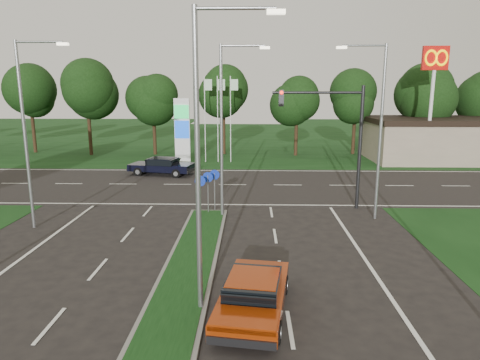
{
  "coord_description": "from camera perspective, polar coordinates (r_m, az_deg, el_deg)",
  "views": [
    {
      "loc": [
        2.36,
        -6.18,
        6.75
      ],
      "look_at": [
        1.78,
        15.34,
        2.2
      ],
      "focal_mm": 32.0,
      "sensor_mm": 36.0,
      "label": 1
    }
  ],
  "objects": [
    {
      "name": "median_kerb",
      "position": [
        12.41,
        -10.35,
        -20.92
      ],
      "size": [
        2.0,
        26.0,
        0.12
      ],
      "primitive_type": "cube",
      "color": "slate",
      "rests_on": "ground"
    },
    {
      "name": "gas_pylon",
      "position": [
        39.86,
        -7.39,
        6.72
      ],
      "size": [
        5.8,
        1.26,
        8.0
      ],
      "color": "silver",
      "rests_on": "ground"
    },
    {
      "name": "navy_sedan",
      "position": [
        35.04,
        -10.37,
        1.87
      ],
      "size": [
        5.36,
        3.05,
        1.39
      ],
      "rotation": [
        0.0,
        0.0,
        1.36
      ],
      "color": "black",
      "rests_on": "ground"
    },
    {
      "name": "treeline_far",
      "position": [
        46.17,
        -1.3,
        12.04
      ],
      "size": [
        6.0,
        6.0,
        9.9
      ],
      "color": "black",
      "rests_on": "ground"
    },
    {
      "name": "cross_road",
      "position": [
        31.01,
        -2.87,
        -0.65
      ],
      "size": [
        160.0,
        12.0,
        0.02
      ],
      "primitive_type": "cube",
      "color": "black",
      "rests_on": "ground"
    },
    {
      "name": "traffic_signal",
      "position": [
        24.74,
        12.88,
        6.78
      ],
      "size": [
        5.1,
        0.42,
        7.0
      ],
      "color": "black",
      "rests_on": "ground"
    },
    {
      "name": "streetlight_right_far",
      "position": [
        23.16,
        17.83,
        7.23
      ],
      "size": [
        2.53,
        0.22,
        9.0
      ],
      "rotation": [
        0.0,
        0.0,
        3.14
      ],
      "color": "gray",
      "rests_on": "ground"
    },
    {
      "name": "streetlight_median_far",
      "position": [
        22.28,
        -1.98,
        7.63
      ],
      "size": [
        2.53,
        0.22,
        9.0
      ],
      "color": "gray",
      "rests_on": "ground"
    },
    {
      "name": "verge_far",
      "position": [
        61.59,
        -0.68,
        5.65
      ],
      "size": [
        160.0,
        50.0,
        0.02
      ],
      "primitive_type": "cube",
      "color": "black",
      "rests_on": "ground"
    },
    {
      "name": "red_sedan",
      "position": [
        13.48,
        1.81,
        -14.89
      ],
      "size": [
        2.49,
        4.76,
        1.25
      ],
      "rotation": [
        0.0,
        0.0,
        -0.14
      ],
      "color": "#8C2907",
      "rests_on": "ground"
    },
    {
      "name": "streetlight_median_near",
      "position": [
        12.37,
        -4.79,
        4.12
      ],
      "size": [
        2.53,
        0.22,
        9.0
      ],
      "color": "gray",
      "rests_on": "ground"
    },
    {
      "name": "mcdonalds_sign",
      "position": [
        41.25,
        24.44,
        12.62
      ],
      "size": [
        2.2,
        0.47,
        10.4
      ],
      "color": "silver",
      "rests_on": "ground"
    },
    {
      "name": "median_signs",
      "position": [
        23.25,
        -4.32,
        -0.61
      ],
      "size": [
        1.16,
        1.76,
        2.38
      ],
      "color": "gray",
      "rests_on": "ground"
    },
    {
      "name": "commercial_building",
      "position": [
        46.77,
        26.46,
        4.87
      ],
      "size": [
        16.0,
        9.0,
        4.0
      ],
      "primitive_type": "cube",
      "color": "gray",
      "rests_on": "ground"
    },
    {
      "name": "streetlight_left_far",
      "position": [
        22.88,
        -26.42,
        6.51
      ],
      "size": [
        2.53,
        0.22,
        9.0
      ],
      "color": "gray",
      "rests_on": "ground"
    }
  ]
}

